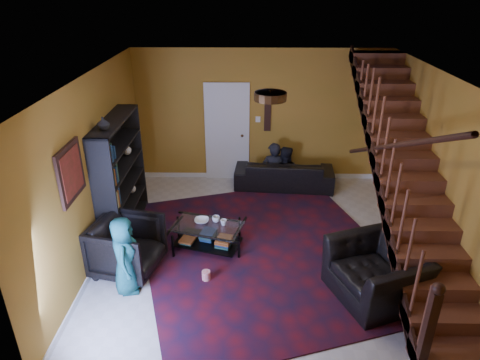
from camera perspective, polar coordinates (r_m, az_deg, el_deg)
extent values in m
plane|color=beige|center=(7.17, 3.09, -8.96)|extent=(5.50, 5.50, 0.00)
plane|color=#B27527|center=(9.06, 2.73, 8.42)|extent=(5.20, 0.00, 5.20)
plane|color=#B27527|center=(4.13, 4.82, -14.45)|extent=(5.20, 0.00, 5.20)
plane|color=#B27527|center=(6.88, -18.81, 1.39)|extent=(0.00, 5.50, 5.50)
plane|color=#B27527|center=(7.09, 24.86, 1.05)|extent=(0.00, 5.50, 5.50)
plane|color=white|center=(6.05, 3.72, 13.50)|extent=(5.50, 5.50, 0.00)
cube|color=silver|center=(9.54, 2.57, 0.62)|extent=(5.20, 0.02, 0.10)
cube|color=silver|center=(7.50, -17.30, -8.07)|extent=(0.02, 5.50, 0.10)
cube|color=#B27527|center=(6.94, 21.16, 0.50)|extent=(0.95, 4.92, 2.83)
cube|color=black|center=(6.77, 17.65, 1.16)|extent=(0.04, 5.02, 3.02)
cylinder|color=black|center=(6.61, 18.41, 4.71)|extent=(0.07, 4.20, 2.44)
cube|color=black|center=(5.34, 23.73, -18.13)|extent=(0.10, 0.10, 1.10)
cube|color=black|center=(7.50, -15.57, 0.47)|extent=(0.35, 1.80, 2.00)
cube|color=black|center=(7.76, -15.06, -3.55)|extent=(0.35, 1.72, 0.03)
cube|color=black|center=(7.43, -15.72, 1.59)|extent=(0.35, 1.72, 0.03)
cube|color=silver|center=(9.16, -1.72, 6.16)|extent=(0.82, 0.05, 2.05)
cube|color=maroon|center=(5.97, -21.66, 0.93)|extent=(0.04, 0.74, 0.74)
cube|color=black|center=(9.01, 3.72, 9.29)|extent=(0.14, 0.03, 0.90)
cylinder|color=#3F2814|center=(5.29, 4.07, 11.08)|extent=(0.40, 0.40, 0.10)
cube|color=#4C0D15|center=(7.08, 3.30, -9.36)|extent=(4.88, 5.23, 0.02)
imported|color=black|center=(9.06, 5.88, 0.87)|extent=(2.11, 0.96, 0.60)
imported|color=black|center=(6.65, -14.80, -8.57)|extent=(1.11, 1.09, 0.84)
imported|color=black|center=(6.27, 17.66, -11.71)|extent=(1.39, 1.48, 0.77)
imported|color=black|center=(9.11, 4.42, 0.78)|extent=(0.55, 0.39, 1.42)
imported|color=black|center=(9.14, 5.86, 0.52)|extent=(0.68, 0.55, 1.33)
imported|color=#1A6365|center=(6.18, -15.10, -9.70)|extent=(0.44, 0.61, 1.16)
cube|color=black|center=(6.89, -8.93, -8.78)|extent=(0.04, 0.04, 0.41)
cube|color=black|center=(6.79, -0.13, -8.97)|extent=(0.04, 0.04, 0.41)
cube|color=black|center=(7.37, -8.22, -6.25)|extent=(0.04, 0.04, 0.41)
cube|color=black|center=(7.28, -0.05, -6.38)|extent=(0.04, 0.04, 0.41)
cube|color=black|center=(7.12, -4.33, -8.22)|extent=(1.17, 0.86, 0.02)
cube|color=silver|center=(6.95, -4.41, -6.14)|extent=(1.24, 0.93, 0.02)
imported|color=#999999|center=(7.02, -3.22, -5.22)|extent=(0.17, 0.17, 0.10)
imported|color=#999999|center=(6.93, -2.21, -5.66)|extent=(0.13, 0.13, 0.09)
imported|color=#999999|center=(7.03, -5.13, -5.42)|extent=(0.24, 0.24, 0.06)
imported|color=#999999|center=(6.67, -17.79, 7.21)|extent=(0.18, 0.18, 0.19)
cylinder|color=red|center=(6.44, -4.54, -12.55)|extent=(0.17, 0.17, 0.14)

